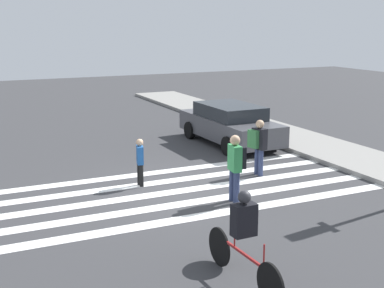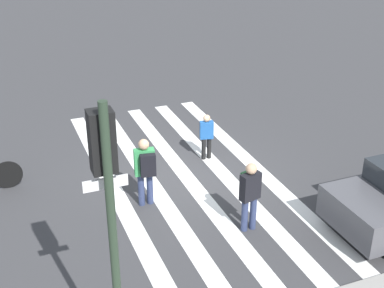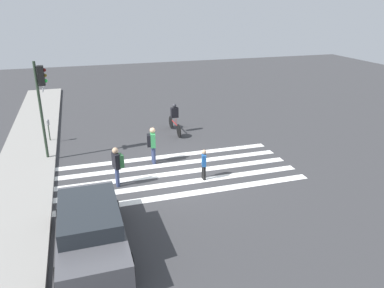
{
  "view_description": "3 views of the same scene",
  "coord_description": "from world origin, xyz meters",
  "px_view_note": "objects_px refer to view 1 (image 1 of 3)",
  "views": [
    {
      "loc": [
        12.18,
        -5.51,
        4.32
      ],
      "look_at": [
        0.56,
        -0.01,
        1.37
      ],
      "focal_mm": 50.0,
      "sensor_mm": 36.0,
      "label": 1
    },
    {
      "loc": [
        4.32,
        11.13,
        6.74
      ],
      "look_at": [
        -0.16,
        -0.12,
        0.9
      ],
      "focal_mm": 50.0,
      "sensor_mm": 36.0,
      "label": 2
    },
    {
      "loc": [
        -13.95,
        3.68,
        6.88
      ],
      "look_at": [
        -0.04,
        -0.63,
        1.27
      ],
      "focal_mm": 35.0,
      "sensor_mm": 36.0,
      "label": 3
    }
  ],
  "objects_px": {
    "cyclist_far_lane": "(244,236)",
    "pedestrian_adult_blue_shirt": "(140,159)",
    "car_parked_far_curb": "(230,124)",
    "pedestrian_child_with_backpack": "(258,143)",
    "pedestrian_adult_tall_backpack": "(236,163)"
  },
  "relations": [
    {
      "from": "cyclist_far_lane",
      "to": "pedestrian_adult_blue_shirt",
      "type": "bearing_deg",
      "value": 175.51
    },
    {
      "from": "cyclist_far_lane",
      "to": "car_parked_far_curb",
      "type": "xyz_separation_m",
      "value": [
        -9.36,
        4.98,
        -0.12
      ]
    },
    {
      "from": "car_parked_far_curb",
      "to": "pedestrian_child_with_backpack",
      "type": "bearing_deg",
      "value": -18.2
    },
    {
      "from": "pedestrian_adult_blue_shirt",
      "to": "cyclist_far_lane",
      "type": "bearing_deg",
      "value": -169.08
    },
    {
      "from": "pedestrian_adult_blue_shirt",
      "to": "pedestrian_adult_tall_backpack",
      "type": "height_order",
      "value": "pedestrian_adult_tall_backpack"
    },
    {
      "from": "pedestrian_child_with_backpack",
      "to": "cyclist_far_lane",
      "type": "distance_m",
      "value": 6.66
    },
    {
      "from": "pedestrian_adult_blue_shirt",
      "to": "cyclist_far_lane",
      "type": "xyz_separation_m",
      "value": [
        5.97,
        -0.34,
        0.14
      ]
    },
    {
      "from": "pedestrian_adult_blue_shirt",
      "to": "cyclist_far_lane",
      "type": "distance_m",
      "value": 5.98
    },
    {
      "from": "pedestrian_adult_blue_shirt",
      "to": "cyclist_far_lane",
      "type": "height_order",
      "value": "cyclist_far_lane"
    },
    {
      "from": "pedestrian_adult_tall_backpack",
      "to": "car_parked_far_curb",
      "type": "height_order",
      "value": "pedestrian_adult_tall_backpack"
    },
    {
      "from": "pedestrian_adult_tall_backpack",
      "to": "pedestrian_child_with_backpack",
      "type": "bearing_deg",
      "value": -35.72
    },
    {
      "from": "pedestrian_adult_tall_backpack",
      "to": "pedestrian_adult_blue_shirt",
      "type": "bearing_deg",
      "value": 45.61
    },
    {
      "from": "pedestrian_adult_tall_backpack",
      "to": "car_parked_far_curb",
      "type": "xyz_separation_m",
      "value": [
        -5.62,
        2.98,
        -0.23
      ]
    },
    {
      "from": "cyclist_far_lane",
      "to": "pedestrian_child_with_backpack",
      "type": "bearing_deg",
      "value": 144.57
    },
    {
      "from": "pedestrian_child_with_backpack",
      "to": "pedestrian_adult_tall_backpack",
      "type": "distance_m",
      "value": 2.48
    }
  ]
}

